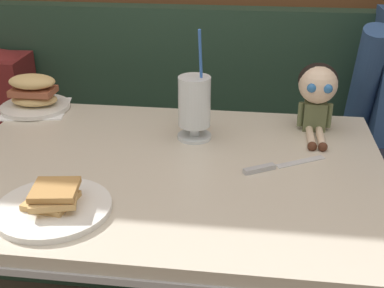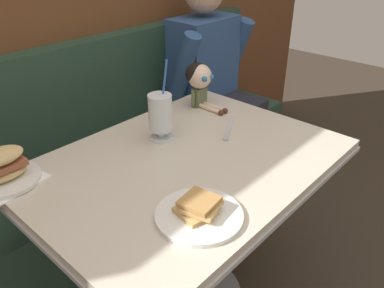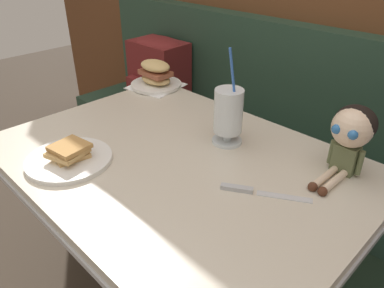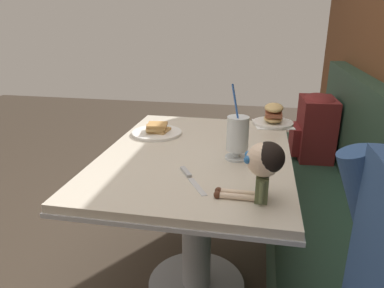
{
  "view_description": "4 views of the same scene",
  "coord_description": "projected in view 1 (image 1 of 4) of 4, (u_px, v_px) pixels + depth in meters",
  "views": [
    {
      "loc": [
        0.21,
        -0.94,
        1.33
      ],
      "look_at": [
        0.05,
        0.25,
        0.77
      ],
      "focal_mm": 47.18,
      "sensor_mm": 36.0,
      "label": 1
    },
    {
      "loc": [
        -0.85,
        -0.62,
        1.45
      ],
      "look_at": [
        0.02,
        0.17,
        0.79
      ],
      "focal_mm": 36.06,
      "sensor_mm": 36.0,
      "label": 2
    },
    {
      "loc": [
        0.7,
        -0.46,
        1.33
      ],
      "look_at": [
        0.01,
        0.23,
        0.77
      ],
      "focal_mm": 34.62,
      "sensor_mm": 36.0,
      "label": 3
    },
    {
      "loc": [
        1.43,
        0.44,
        1.3
      ],
      "look_at": [
        0.09,
        0.17,
        0.81
      ],
      "focal_mm": 33.33,
      "sensor_mm": 36.0,
      "label": 4
    }
  ],
  "objects": [
    {
      "name": "milkshake_glass",
      "position": [
        194.0,
        104.0,
        1.39
      ],
      "size": [
        0.1,
        0.1,
        0.31
      ],
      "color": "silver",
      "rests_on": "diner_table"
    },
    {
      "name": "diner_table",
      "position": [
        170.0,
        230.0,
        1.36
      ],
      "size": [
        1.11,
        0.81,
        0.74
      ],
      "color": "beige",
      "rests_on": "ground"
    },
    {
      "name": "booth_bench",
      "position": [
        197.0,
        185.0,
        2.02
      ],
      "size": [
        2.6,
        0.48,
        1.0
      ],
      "color": "#233D2D",
      "rests_on": "ground"
    },
    {
      "name": "toast_plate",
      "position": [
        53.0,
        205.0,
        1.08
      ],
      "size": [
        0.25,
        0.25,
        0.06
      ],
      "color": "white",
      "rests_on": "diner_table"
    },
    {
      "name": "sandwich_plate",
      "position": [
        34.0,
        96.0,
        1.62
      ],
      "size": [
        0.23,
        0.23,
        0.12
      ],
      "color": "white",
      "rests_on": "diner_table"
    },
    {
      "name": "butter_knife",
      "position": [
        271.0,
        167.0,
        1.26
      ],
      "size": [
        0.21,
        0.14,
        0.01
      ],
      "color": "silver",
      "rests_on": "diner_table"
    },
    {
      "name": "seated_doll",
      "position": [
        318.0,
        88.0,
        1.43
      ],
      "size": [
        0.11,
        0.22,
        0.2
      ],
      "color": "#5B6642",
      "rests_on": "diner_table"
    }
  ]
}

